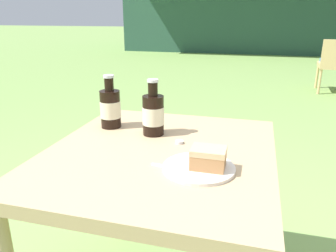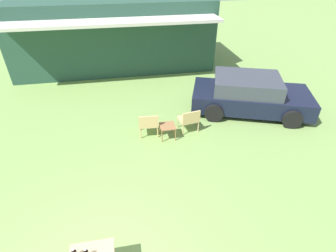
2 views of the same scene
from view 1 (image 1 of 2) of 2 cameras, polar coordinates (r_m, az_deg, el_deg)
The scene contains 6 objects.
patio_table at distance 1.11m, azimuth -1.37°, elevation -7.50°, with size 0.73×0.82×0.68m.
cake_on_plate at distance 0.94m, azimuth 6.18°, elevation -6.41°, with size 0.21×0.21×0.07m.
cola_bottle_near at distance 1.19m, azimuth -2.59°, elevation 2.13°, with size 0.08×0.08×0.21m.
cola_bottle_far at distance 1.29m, azimuth -10.00°, elevation 3.17°, with size 0.08×0.08×0.21m.
fork at distance 0.95m, azimuth 1.72°, elevation -7.43°, with size 0.16×0.02×0.01m.
loose_bottle_cap at distance 1.13m, azimuth 1.98°, elevation -2.80°, with size 0.03×0.03×0.01m.
Camera 1 is at (0.29, -0.95, 1.10)m, focal length 35.00 mm.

